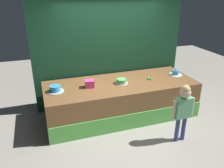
{
  "coord_description": "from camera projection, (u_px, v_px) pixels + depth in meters",
  "views": [
    {
      "loc": [
        -1.69,
        -3.74,
        2.76
      ],
      "look_at": [
        -0.29,
        0.38,
        0.92
      ],
      "focal_mm": 36.68,
      "sensor_mm": 36.0,
      "label": 1
    }
  ],
  "objects": [
    {
      "name": "ground_plane",
      "position": [
        131.0,
        129.0,
        4.84
      ],
      "size": [
        12.0,
        12.0,
        0.0
      ],
      "primitive_type": "plane",
      "color": "gray"
    },
    {
      "name": "stage_platform",
      "position": [
        121.0,
        99.0,
        5.24
      ],
      "size": [
        3.36,
        1.3,
        0.81
      ],
      "color": "brown",
      "rests_on": "ground_plane"
    },
    {
      "name": "curtain_backdrop",
      "position": [
        110.0,
        46.0,
        5.47
      ],
      "size": [
        3.67,
        0.08,
        2.92
      ],
      "primitive_type": "cube",
      "color": "#19472D",
      "rests_on": "ground_plane"
    },
    {
      "name": "child_figure",
      "position": [
        183.0,
        106.0,
        4.2
      ],
      "size": [
        0.45,
        0.21,
        1.16
      ],
      "color": "#3F4C8C",
      "rests_on": "ground_plane"
    },
    {
      "name": "pink_box",
      "position": [
        90.0,
        84.0,
        4.82
      ],
      "size": [
        0.22,
        0.2,
        0.16
      ],
      "primitive_type": "cube",
      "rotation": [
        0.0,
        0.0,
        -0.15
      ],
      "color": "#EF4297",
      "rests_on": "stage_platform"
    },
    {
      "name": "donut",
      "position": [
        150.0,
        79.0,
        5.27
      ],
      "size": [
        0.12,
        0.12,
        0.03
      ],
      "primitive_type": "torus",
      "color": "#59B259",
      "rests_on": "stage_platform"
    },
    {
      "name": "cake_left",
      "position": [
        55.0,
        89.0,
        4.63
      ],
      "size": [
        0.35,
        0.35,
        0.19
      ],
      "color": "silver",
      "rests_on": "stage_platform"
    },
    {
      "name": "cake_center",
      "position": [
        121.0,
        81.0,
        5.03
      ],
      "size": [
        0.29,
        0.29,
        0.13
      ],
      "color": "silver",
      "rests_on": "stage_platform"
    },
    {
      "name": "cake_right",
      "position": [
        176.0,
        73.0,
        5.52
      ],
      "size": [
        0.32,
        0.32,
        0.15
      ],
      "color": "white",
      "rests_on": "stage_platform"
    }
  ]
}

